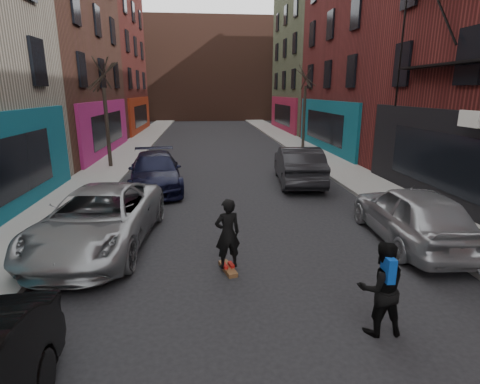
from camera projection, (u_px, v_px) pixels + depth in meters
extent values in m
cube|color=gray|center=(143.00, 140.00, 32.11)|extent=(2.50, 84.00, 0.13)
cube|color=gray|center=(286.00, 138.00, 33.31)|extent=(2.50, 84.00, 0.13)
cube|color=#47281E|center=(208.00, 71.00, 55.87)|extent=(40.00, 10.00, 14.00)
imported|color=gray|center=(99.00, 219.00, 10.09)|extent=(3.08, 5.89, 1.58)
imported|color=black|center=(155.00, 172.00, 16.10)|extent=(2.79, 5.51, 1.53)
imported|color=#999DA2|center=(412.00, 214.00, 10.35)|extent=(2.23, 4.93, 1.64)
imported|color=black|center=(298.00, 165.00, 17.10)|extent=(2.31, 5.30, 1.70)
cube|color=brown|center=(228.00, 269.00, 8.86)|extent=(0.42, 0.83, 0.10)
imported|color=black|center=(228.00, 234.00, 8.63)|extent=(0.70, 0.55, 1.68)
imported|color=black|center=(381.00, 288.00, 6.42)|extent=(0.84, 0.66, 1.70)
cube|color=#0B3EA5|center=(388.00, 269.00, 6.12)|extent=(0.14, 0.30, 0.42)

